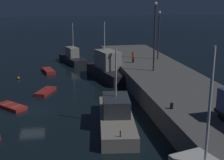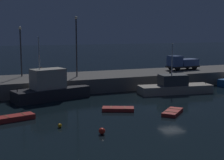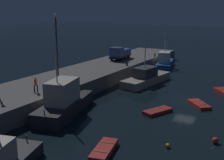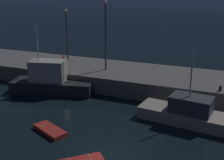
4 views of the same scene
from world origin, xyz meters
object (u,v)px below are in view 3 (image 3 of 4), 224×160
object	(u,v)px
fishing_boat_white	(64,102)
rowboat_blue_far	(158,111)
bollard_west	(127,64)
bollard_central	(155,55)
fishing_trawler_red	(146,78)
mooring_buoy_mid	(168,146)
utility_truck	(120,53)
mooring_buoy_near	(215,140)
dinghy_orange_near	(199,104)
lamp_post_east	(57,43)
rowboat_white_mid	(104,150)
fishing_boat_blue	(165,62)
dockworker	(36,84)

from	to	relation	value
fishing_boat_white	rowboat_blue_far	size ratio (longest dim) A/B	2.74
bollard_west	bollard_central	distance (m)	10.89
fishing_trawler_red	mooring_buoy_mid	bearing A→B (deg)	-150.73
utility_truck	bollard_west	bearing A→B (deg)	-139.73
mooring_buoy_near	mooring_buoy_mid	bearing A→B (deg)	131.71
rowboat_blue_far	bollard_central	world-z (taller)	bollard_central
fishing_trawler_red	fishing_boat_white	distance (m)	17.00
dinghy_orange_near	utility_truck	distance (m)	22.67
mooring_buoy_mid	lamp_post_east	distance (m)	20.02
rowboat_blue_far	lamp_post_east	bearing A→B (deg)	93.01
rowboat_white_mid	rowboat_blue_far	world-z (taller)	rowboat_white_mid
bollard_central	utility_truck	bearing A→B (deg)	144.42
rowboat_blue_far	rowboat_white_mid	bearing A→B (deg)	178.98
fishing_boat_white	bollard_west	bearing A→B (deg)	6.81
mooring_buoy_mid	lamp_post_east	bearing A→B (deg)	69.36
fishing_trawler_red	rowboat_white_mid	world-z (taller)	fishing_trawler_red
mooring_buoy_mid	utility_truck	distance (m)	31.64
rowboat_white_mid	dinghy_orange_near	bearing A→B (deg)	-12.75
fishing_boat_blue	rowboat_white_mid	distance (m)	36.40
fishing_boat_blue	mooring_buoy_mid	bearing A→B (deg)	-158.59
fishing_boat_white	fishing_boat_blue	bearing A→B (deg)	-0.12
fishing_boat_blue	fishing_boat_white	size ratio (longest dim) A/B	0.90
dinghy_orange_near	bollard_west	world-z (taller)	bollard_west
mooring_buoy_near	bollard_central	size ratio (longest dim) A/B	0.93
mooring_buoy_near	fishing_boat_white	bearing A→B (deg)	94.19
fishing_trawler_red	bollard_west	xyz separation A→B (m)	(1.97, 4.42, 1.35)
fishing_trawler_red	lamp_post_east	size ratio (longest dim) A/B	1.22
fishing_boat_blue	fishing_boat_white	xyz separation A→B (m)	(-30.21, 0.06, 0.36)
mooring_buoy_mid	utility_truck	xyz separation A→B (m)	(25.25, 18.82, 3.05)
lamp_post_east	dinghy_orange_near	bearing A→B (deg)	-72.03
rowboat_white_mid	mooring_buoy_near	bearing A→B (deg)	-49.09
fishing_boat_white	rowboat_white_mid	xyz separation A→B (m)	(-5.20, -8.47, -1.18)
fishing_boat_blue	mooring_buoy_mid	distance (m)	34.30
dinghy_orange_near	rowboat_blue_far	world-z (taller)	rowboat_blue_far
mooring_buoy_mid	rowboat_blue_far	bearing A→B (deg)	28.04
rowboat_blue_far	mooring_buoy_near	world-z (taller)	mooring_buoy_near
fishing_boat_blue	dinghy_orange_near	xyz separation A→B (m)	(-19.76, -11.95, -0.89)
fishing_boat_white	dockworker	size ratio (longest dim) A/B	5.77
fishing_boat_white	mooring_buoy_near	bearing A→B (deg)	-85.81
dinghy_orange_near	mooring_buoy_mid	size ratio (longest dim) A/B	9.16
rowboat_white_mid	lamp_post_east	bearing A→B (deg)	53.16
rowboat_blue_far	mooring_buoy_mid	xyz separation A→B (m)	(-7.35, -3.92, -0.00)
bollard_central	mooring_buoy_near	bearing A→B (deg)	-148.30
fishing_boat_blue	bollard_west	world-z (taller)	fishing_boat_blue
fishing_trawler_red	mooring_buoy_near	world-z (taller)	fishing_trawler_red
rowboat_blue_far	mooring_buoy_mid	world-z (taller)	rowboat_blue_far
rowboat_white_mid	mooring_buoy_mid	xyz separation A→B (m)	(3.48, -4.11, -0.06)
utility_truck	lamp_post_east	bearing A→B (deg)	-176.30
fishing_boat_blue	bollard_west	bearing A→B (deg)	168.53
mooring_buoy_near	fishing_boat_blue	bearing A→B (deg)	28.46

